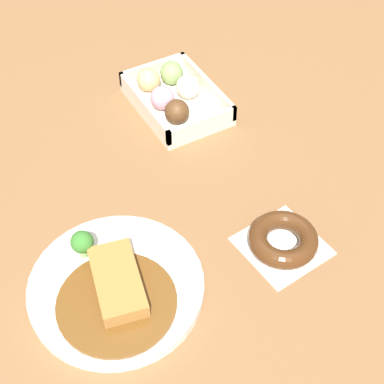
# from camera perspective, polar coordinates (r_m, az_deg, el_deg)

# --- Properties ---
(ground_plane) EXTENTS (1.60, 1.60, 0.00)m
(ground_plane) POSITION_cam_1_polar(r_m,az_deg,el_deg) (0.97, -3.64, 0.74)
(ground_plane) COLOR brown
(curry_plate) EXTENTS (0.25, 0.25, 0.06)m
(curry_plate) POSITION_cam_1_polar(r_m,az_deg,el_deg) (0.83, -7.58, -9.24)
(curry_plate) COLOR white
(curry_plate) RESTS_ON ground_plane
(donut_box) EXTENTS (0.20, 0.14, 0.06)m
(donut_box) POSITION_cam_1_polar(r_m,az_deg,el_deg) (1.11, -1.90, 9.52)
(donut_box) COLOR beige
(donut_box) RESTS_ON ground_plane
(chocolate_ring_donut) EXTENTS (0.13, 0.13, 0.03)m
(chocolate_ring_donut) POSITION_cam_1_polar(r_m,az_deg,el_deg) (0.88, 9.03, -4.71)
(chocolate_ring_donut) COLOR white
(chocolate_ring_donut) RESTS_ON ground_plane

